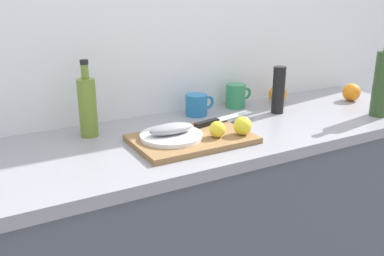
{
  "coord_description": "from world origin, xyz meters",
  "views": [
    {
      "loc": [
        -0.8,
        -1.26,
        1.41
      ],
      "look_at": [
        -0.13,
        -0.07,
        0.95
      ],
      "focal_mm": 39.42,
      "sensor_mm": 36.0,
      "label": 1
    }
  ],
  "objects_px": {
    "white_plate": "(171,136)",
    "wine_bottle": "(383,82)",
    "olive_oil_bottle": "(88,106)",
    "pepper_mill": "(279,90)",
    "coffee_mug_0": "(197,105)",
    "coffee_mug_1": "(236,96)",
    "lemon_0": "(217,129)",
    "cutting_board": "(192,139)",
    "fish_fillet": "(171,129)",
    "chef_knife": "(217,120)"
  },
  "relations": [
    {
      "from": "chef_knife",
      "to": "wine_bottle",
      "type": "distance_m",
      "value": 0.71
    },
    {
      "from": "white_plate",
      "to": "pepper_mill",
      "type": "xyz_separation_m",
      "value": [
        0.56,
        0.11,
        0.07
      ]
    },
    {
      "from": "coffee_mug_0",
      "to": "pepper_mill",
      "type": "xyz_separation_m",
      "value": [
        0.32,
        -0.14,
        0.05
      ]
    },
    {
      "from": "lemon_0",
      "to": "wine_bottle",
      "type": "xyz_separation_m",
      "value": [
        0.76,
        -0.06,
        0.09
      ]
    },
    {
      "from": "white_plate",
      "to": "lemon_0",
      "type": "relative_size",
      "value": 3.82
    },
    {
      "from": "pepper_mill",
      "to": "chef_knife",
      "type": "bearing_deg",
      "value": -172.33
    },
    {
      "from": "wine_bottle",
      "to": "coffee_mug_0",
      "type": "xyz_separation_m",
      "value": [
        -0.66,
        0.37,
        -0.1
      ]
    },
    {
      "from": "chef_knife",
      "to": "lemon_0",
      "type": "relative_size",
      "value": 5.15
    },
    {
      "from": "cutting_board",
      "to": "fish_fillet",
      "type": "height_order",
      "value": "fish_fillet"
    },
    {
      "from": "cutting_board",
      "to": "coffee_mug_1",
      "type": "relative_size",
      "value": 3.22
    },
    {
      "from": "cutting_board",
      "to": "white_plate",
      "type": "bearing_deg",
      "value": 164.65
    },
    {
      "from": "cutting_board",
      "to": "wine_bottle",
      "type": "distance_m",
      "value": 0.85
    },
    {
      "from": "chef_knife",
      "to": "pepper_mill",
      "type": "bearing_deg",
      "value": -4.18
    },
    {
      "from": "pepper_mill",
      "to": "coffee_mug_1",
      "type": "bearing_deg",
      "value": 123.35
    },
    {
      "from": "coffee_mug_1",
      "to": "pepper_mill",
      "type": "relative_size",
      "value": 0.64
    },
    {
      "from": "lemon_0",
      "to": "olive_oil_bottle",
      "type": "bearing_deg",
      "value": 141.96
    },
    {
      "from": "white_plate",
      "to": "wine_bottle",
      "type": "xyz_separation_m",
      "value": [
        0.9,
        -0.12,
        0.11
      ]
    },
    {
      "from": "coffee_mug_0",
      "to": "olive_oil_bottle",
      "type": "bearing_deg",
      "value": -175.53
    },
    {
      "from": "lemon_0",
      "to": "coffee_mug_0",
      "type": "xyz_separation_m",
      "value": [
        0.1,
        0.32,
        -0.0
      ]
    },
    {
      "from": "coffee_mug_1",
      "to": "pepper_mill",
      "type": "xyz_separation_m",
      "value": [
        0.1,
        -0.16,
        0.05
      ]
    },
    {
      "from": "wine_bottle",
      "to": "chef_knife",
      "type": "bearing_deg",
      "value": 164.18
    },
    {
      "from": "cutting_board",
      "to": "lemon_0",
      "type": "distance_m",
      "value": 0.09
    },
    {
      "from": "white_plate",
      "to": "fish_fillet",
      "type": "relative_size",
      "value": 1.33
    },
    {
      "from": "lemon_0",
      "to": "olive_oil_bottle",
      "type": "relative_size",
      "value": 0.2
    },
    {
      "from": "white_plate",
      "to": "fish_fillet",
      "type": "height_order",
      "value": "fish_fillet"
    },
    {
      "from": "white_plate",
      "to": "coffee_mug_0",
      "type": "xyz_separation_m",
      "value": [
        0.25,
        0.25,
        0.02
      ]
    },
    {
      "from": "chef_knife",
      "to": "coffee_mug_1",
      "type": "height_order",
      "value": "coffee_mug_1"
    },
    {
      "from": "wine_bottle",
      "to": "coffee_mug_1",
      "type": "xyz_separation_m",
      "value": [
        -0.45,
        0.39,
        -0.09
      ]
    },
    {
      "from": "fish_fillet",
      "to": "chef_knife",
      "type": "relative_size",
      "value": 0.56
    },
    {
      "from": "olive_oil_bottle",
      "to": "pepper_mill",
      "type": "relative_size",
      "value": 1.38
    },
    {
      "from": "lemon_0",
      "to": "wine_bottle",
      "type": "bearing_deg",
      "value": -4.14
    },
    {
      "from": "coffee_mug_0",
      "to": "pepper_mill",
      "type": "height_order",
      "value": "pepper_mill"
    },
    {
      "from": "white_plate",
      "to": "coffee_mug_1",
      "type": "xyz_separation_m",
      "value": [
        0.46,
        0.27,
        0.03
      ]
    },
    {
      "from": "wine_bottle",
      "to": "coffee_mug_1",
      "type": "relative_size",
      "value": 2.77
    },
    {
      "from": "cutting_board",
      "to": "white_plate",
      "type": "height_order",
      "value": "white_plate"
    },
    {
      "from": "cutting_board",
      "to": "coffee_mug_1",
      "type": "height_order",
      "value": "coffee_mug_1"
    },
    {
      "from": "fish_fillet",
      "to": "lemon_0",
      "type": "distance_m",
      "value": 0.16
    },
    {
      "from": "coffee_mug_0",
      "to": "pepper_mill",
      "type": "bearing_deg",
      "value": -23.67
    },
    {
      "from": "white_plate",
      "to": "coffee_mug_0",
      "type": "distance_m",
      "value": 0.35
    },
    {
      "from": "wine_bottle",
      "to": "pepper_mill",
      "type": "distance_m",
      "value": 0.42
    },
    {
      "from": "white_plate",
      "to": "lemon_0",
      "type": "height_order",
      "value": "lemon_0"
    },
    {
      "from": "lemon_0",
      "to": "pepper_mill",
      "type": "height_order",
      "value": "pepper_mill"
    },
    {
      "from": "wine_bottle",
      "to": "coffee_mug_0",
      "type": "relative_size",
      "value": 2.7
    },
    {
      "from": "cutting_board",
      "to": "chef_knife",
      "type": "distance_m",
      "value": 0.18
    },
    {
      "from": "cutting_board",
      "to": "pepper_mill",
      "type": "xyz_separation_m",
      "value": [
        0.49,
        0.13,
        0.09
      ]
    },
    {
      "from": "olive_oil_bottle",
      "to": "wine_bottle",
      "type": "xyz_separation_m",
      "value": [
        1.13,
        -0.34,
        0.03
      ]
    },
    {
      "from": "fish_fillet",
      "to": "pepper_mill",
      "type": "xyz_separation_m",
      "value": [
        0.56,
        0.11,
        0.05
      ]
    },
    {
      "from": "white_plate",
      "to": "chef_knife",
      "type": "xyz_separation_m",
      "value": [
        0.23,
        0.07,
        0.0
      ]
    },
    {
      "from": "cutting_board",
      "to": "chef_knife",
      "type": "height_order",
      "value": "chef_knife"
    },
    {
      "from": "fish_fillet",
      "to": "olive_oil_bottle",
      "type": "bearing_deg",
      "value": 135.66
    }
  ]
}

